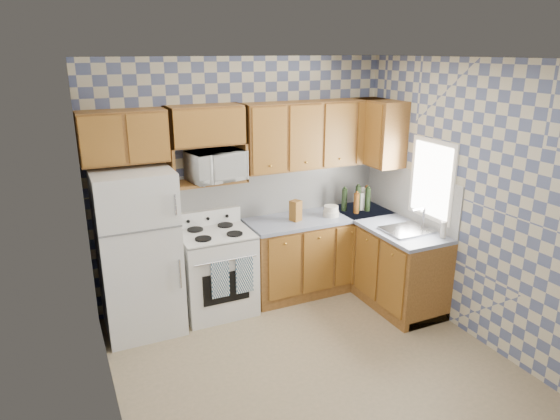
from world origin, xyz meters
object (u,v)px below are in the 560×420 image
object	(u,v)px
refrigerator	(138,252)
microwave	(216,166)
stove_body	(216,273)
electric_kettle	(362,200)

from	to	relation	value
refrigerator	microwave	size ratio (longest dim) A/B	2.97
stove_body	microwave	world-z (taller)	microwave
stove_body	microwave	bearing A→B (deg)	55.63
microwave	refrigerator	bearing A→B (deg)	178.45
refrigerator	electric_kettle	world-z (taller)	refrigerator
refrigerator	stove_body	xyz separation A→B (m)	(0.80, 0.03, -0.39)
stove_body	electric_kettle	bearing A→B (deg)	1.23
refrigerator	stove_body	distance (m)	0.89
microwave	electric_kettle	bearing A→B (deg)	-13.27
stove_body	microwave	size ratio (longest dim) A/B	1.59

